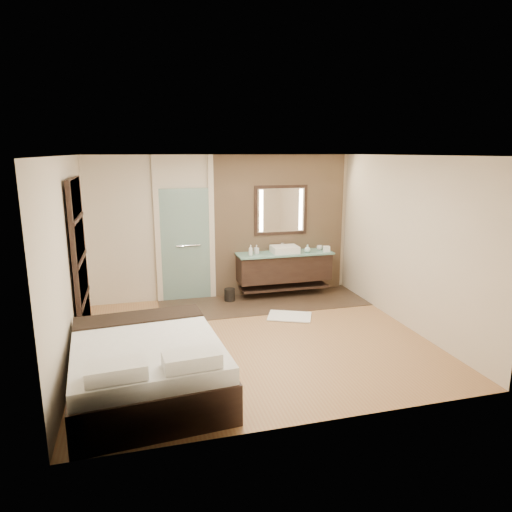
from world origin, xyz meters
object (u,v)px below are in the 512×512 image
object	(u,v)px
vanity	(284,267)
mirror_unit	(281,210)
waste_bin	(230,295)
bed	(147,366)

from	to	relation	value
vanity	mirror_unit	distance (m)	1.10
mirror_unit	waste_bin	world-z (taller)	mirror_unit
bed	waste_bin	world-z (taller)	bed
mirror_unit	waste_bin	distance (m)	1.90
vanity	waste_bin	xyz separation A→B (m)	(-1.09, -0.07, -0.46)
vanity	bed	size ratio (longest dim) A/B	0.84
mirror_unit	bed	size ratio (longest dim) A/B	0.48
vanity	bed	bearing A→B (deg)	-131.20
bed	waste_bin	bearing A→B (deg)	57.32
bed	waste_bin	distance (m)	3.41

